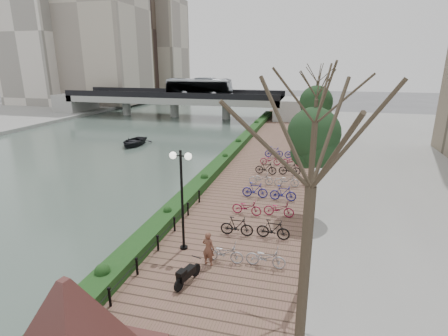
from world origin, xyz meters
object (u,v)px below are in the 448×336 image
(granite_monument, at_px, (71,330))
(pedestrian, at_px, (208,249))
(lamppost, at_px, (181,179))
(motorcycle, at_px, (188,273))
(boat, at_px, (134,142))

(granite_monument, height_order, pedestrian, granite_monument)
(lamppost, height_order, motorcycle, lamppost)
(motorcycle, distance_m, boat, 27.29)
(lamppost, xyz_separation_m, boat, (-13.72, 20.42, -3.46))
(granite_monument, distance_m, boat, 30.84)
(boat, bearing_deg, pedestrian, -55.76)
(granite_monument, bearing_deg, motorcycle, 73.35)
(lamppost, xyz_separation_m, motorcycle, (1.11, -2.49, -2.99))
(granite_monument, bearing_deg, pedestrian, 73.71)
(pedestrian, bearing_deg, lamppost, -21.72)
(motorcycle, relative_size, pedestrian, 0.92)
(lamppost, bearing_deg, motorcycle, -65.85)
(lamppost, distance_m, boat, 24.84)
(granite_monument, relative_size, boat, 1.37)
(granite_monument, xyz_separation_m, boat, (-13.38, 27.73, -1.62))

